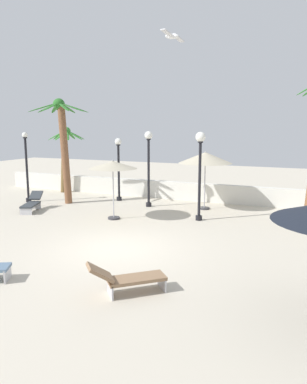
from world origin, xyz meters
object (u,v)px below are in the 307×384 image
at_px(lamp_post_0, 27,165).
at_px(seagull_0, 172,36).
at_px(lamp_post_3, 119,163).
at_px(palm_tree_2, 65,151).
at_px(patio_umbrella_2, 113,166).
at_px(lounge_chair_1, 32,203).
at_px(patio_umbrella_0, 205,158).
at_px(palm_tree_1, 63,138).
at_px(lounge_chair_0, 127,278).
at_px(lamp_post_1, 149,159).
at_px(lamp_post_2, 200,162).

bearing_deg(lamp_post_0, seagull_0, -28.52).
bearing_deg(lamp_post_3, palm_tree_2, 167.34).
xyz_separation_m(patio_umbrella_2, lamp_post_3, (-1.77, 3.69, -0.25)).
bearing_deg(palm_tree_2, seagull_0, -40.72).
xyz_separation_m(patio_umbrella_2, lounge_chair_1, (-4.35, -0.18, -1.92)).
distance_m(patio_umbrella_0, lounge_chair_1, 8.52).
bearing_deg(palm_tree_1, patio_umbrella_0, 11.77).
xyz_separation_m(lounge_chair_0, seagull_0, (0.29, 2.13, 5.87)).
bearing_deg(patio_umbrella_0, lounge_chair_1, -153.59).
xyz_separation_m(patio_umbrella_0, seagull_0, (1.19, -7.64, 3.78)).
xyz_separation_m(patio_umbrella_0, lamp_post_1, (-2.72, -0.56, -0.09)).
bearing_deg(lamp_post_0, lamp_post_1, 13.22).
relative_size(patio_umbrella_2, lamp_post_3, 0.77).
bearing_deg(lounge_chair_0, lamp_post_1, 111.41).
bearing_deg(seagull_0, patio_umbrella_0, 98.83).
bearing_deg(lamp_post_1, palm_tree_1, -168.17).
xyz_separation_m(patio_umbrella_2, lamp_post_0, (-6.04, 1.44, -0.36)).
bearing_deg(palm_tree_1, patio_umbrella_2, -26.33).
height_order(lamp_post_0, lamp_post_1, lamp_post_1).
relative_size(patio_umbrella_2, lamp_post_2, 0.69).
bearing_deg(seagull_0, lamp_post_1, 118.88).
xyz_separation_m(lamp_post_0, lounge_chair_1, (1.69, -1.62, -1.56)).
distance_m(lamp_post_0, lamp_post_3, 4.82).
bearing_deg(palm_tree_1, lounge_chair_0, -45.97).
relative_size(lamp_post_1, seagull_0, 3.33).
height_order(palm_tree_1, lounge_chair_0, palm_tree_1).
bearing_deg(lounge_chair_0, patio_umbrella_2, 122.17).
height_order(lamp_post_2, lamp_post_3, lamp_post_2).
relative_size(palm_tree_1, seagull_0, 4.78).
relative_size(lamp_post_1, lounge_chair_0, 2.14).
relative_size(lamp_post_2, lounge_chair_1, 1.95).
relative_size(lamp_post_3, seagull_0, 2.99).
bearing_deg(lamp_post_3, lounge_chair_0, -60.14).
xyz_separation_m(palm_tree_2, lamp_post_0, (-0.07, -3.20, -0.58)).
xyz_separation_m(patio_umbrella_0, patio_umbrella_2, (-3.05, -3.50, -0.17)).
bearing_deg(patio_umbrella_2, lamp_post_3, 115.67).
bearing_deg(lamp_post_0, lounge_chair_1, -43.78).
height_order(patio_umbrella_0, palm_tree_2, palm_tree_2).
height_order(lamp_post_1, seagull_0, seagull_0).
distance_m(patio_umbrella_0, lounge_chair_0, 10.03).
bearing_deg(lamp_post_1, patio_umbrella_2, -96.53).
bearing_deg(palm_tree_2, lamp_post_3, -12.66).
distance_m(lamp_post_1, lamp_post_2, 3.54).
height_order(palm_tree_2, lamp_post_3, palm_tree_2).
relative_size(patio_umbrella_0, lounge_chair_0, 1.60).
height_order(patio_umbrella_2, lamp_post_0, lamp_post_0).
xyz_separation_m(patio_umbrella_0, lounge_chair_1, (-7.40, -3.68, -2.08)).
relative_size(patio_umbrella_2, palm_tree_2, 0.65).
xyz_separation_m(lamp_post_0, lounge_chair_0, (9.98, -7.71, -1.56)).
bearing_deg(seagull_0, lounge_chair_1, 155.21).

